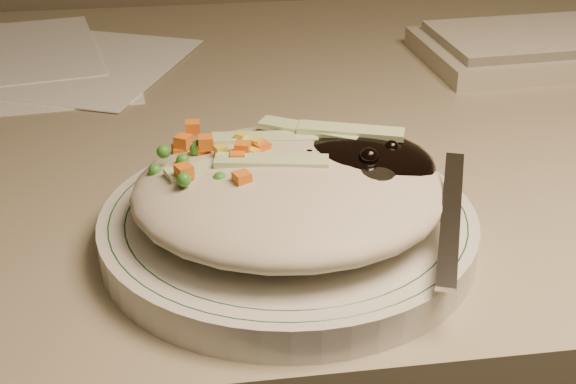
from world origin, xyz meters
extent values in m
cube|color=gray|center=(0.00, 1.38, 0.72)|extent=(1.40, 0.70, 0.04)
cylinder|color=silver|center=(-0.09, 1.16, 0.75)|extent=(0.24, 0.24, 0.02)
torus|color=#144723|center=(-0.09, 1.16, 0.76)|extent=(0.22, 0.22, 0.00)
torus|color=#144723|center=(-0.09, 1.16, 0.76)|extent=(0.20, 0.20, 0.00)
ellipsoid|color=#BDB199|center=(-0.09, 1.15, 0.78)|extent=(0.19, 0.18, 0.04)
ellipsoid|color=black|center=(-0.05, 1.17, 0.79)|extent=(0.10, 0.09, 0.03)
ellipsoid|color=orange|center=(-0.14, 1.17, 0.78)|extent=(0.08, 0.08, 0.02)
sphere|color=black|center=(-0.08, 1.16, 0.79)|extent=(0.01, 0.01, 0.01)
sphere|color=black|center=(-0.05, 1.17, 0.79)|extent=(0.01, 0.01, 0.01)
sphere|color=black|center=(-0.03, 1.16, 0.80)|extent=(0.01, 0.01, 0.01)
sphere|color=black|center=(-0.03, 1.18, 0.79)|extent=(0.01, 0.01, 0.01)
sphere|color=black|center=(-0.05, 1.15, 0.80)|extent=(0.01, 0.01, 0.01)
sphere|color=black|center=(-0.05, 1.16, 0.79)|extent=(0.01, 0.01, 0.01)
sphere|color=black|center=(-0.04, 1.18, 0.79)|extent=(0.01, 0.01, 0.01)
cube|color=orange|center=(-0.14, 1.18, 0.80)|extent=(0.01, 0.01, 0.01)
cube|color=orange|center=(-0.13, 1.16, 0.79)|extent=(0.01, 0.01, 0.01)
cube|color=orange|center=(-0.16, 1.19, 0.80)|extent=(0.01, 0.01, 0.01)
cube|color=orange|center=(-0.12, 1.17, 0.80)|extent=(0.01, 0.01, 0.01)
cube|color=orange|center=(-0.12, 1.16, 0.80)|extent=(0.01, 0.01, 0.01)
cube|color=orange|center=(-0.16, 1.20, 0.79)|extent=(0.01, 0.01, 0.01)
cube|color=orange|center=(-0.14, 1.18, 0.80)|extent=(0.01, 0.01, 0.01)
cube|color=orange|center=(-0.13, 1.16, 0.80)|extent=(0.01, 0.01, 0.01)
cube|color=orange|center=(-0.11, 1.17, 0.80)|extent=(0.01, 0.01, 0.01)
cube|color=orange|center=(-0.15, 1.20, 0.80)|extent=(0.01, 0.01, 0.01)
cube|color=orange|center=(-0.16, 1.14, 0.80)|extent=(0.01, 0.01, 0.01)
cube|color=orange|center=(-0.12, 1.13, 0.80)|extent=(0.01, 0.01, 0.01)
cube|color=orange|center=(-0.16, 1.16, 0.79)|extent=(0.01, 0.01, 0.01)
cube|color=orange|center=(-0.16, 1.19, 0.79)|extent=(0.01, 0.01, 0.01)
sphere|color=#388C28|center=(-0.12, 1.17, 0.80)|extent=(0.01, 0.01, 0.01)
sphere|color=#388C28|center=(-0.16, 1.13, 0.80)|extent=(0.01, 0.01, 0.01)
sphere|color=#388C28|center=(-0.16, 1.17, 0.80)|extent=(0.01, 0.01, 0.01)
sphere|color=#388C28|center=(-0.17, 1.17, 0.80)|extent=(0.01, 0.01, 0.01)
sphere|color=#388C28|center=(-0.13, 1.17, 0.79)|extent=(0.01, 0.01, 0.01)
sphere|color=#388C28|center=(-0.12, 1.14, 0.79)|extent=(0.01, 0.01, 0.01)
sphere|color=#388C28|center=(-0.14, 1.17, 0.79)|extent=(0.01, 0.01, 0.01)
sphere|color=#388C28|center=(-0.15, 1.15, 0.79)|extent=(0.01, 0.01, 0.01)
sphere|color=#388C28|center=(-0.17, 1.17, 0.79)|extent=(0.01, 0.01, 0.01)
sphere|color=#388C28|center=(-0.15, 1.18, 0.80)|extent=(0.01, 0.01, 0.01)
sphere|color=#388C28|center=(-0.15, 1.18, 0.80)|extent=(0.01, 0.01, 0.01)
sphere|color=#388C28|center=(-0.16, 1.15, 0.79)|extent=(0.01, 0.01, 0.01)
sphere|color=#388C28|center=(-0.14, 1.14, 0.80)|extent=(0.01, 0.01, 0.01)
sphere|color=#388C28|center=(-0.10, 1.19, 0.79)|extent=(0.01, 0.01, 0.01)
cube|color=yellow|center=(-0.13, 1.17, 0.79)|extent=(0.01, 0.01, 0.01)
cube|color=yellow|center=(-0.11, 1.17, 0.80)|extent=(0.01, 0.01, 0.01)
cube|color=yellow|center=(-0.14, 1.18, 0.79)|extent=(0.01, 0.01, 0.01)
cube|color=yellow|center=(-0.13, 1.17, 0.80)|extent=(0.01, 0.01, 0.01)
cube|color=yellow|center=(-0.14, 1.16, 0.79)|extent=(0.01, 0.01, 0.01)
cube|color=yellow|center=(-0.11, 1.17, 0.80)|extent=(0.01, 0.01, 0.01)
cube|color=yellow|center=(-0.12, 1.19, 0.80)|extent=(0.01, 0.01, 0.01)
cube|color=yellow|center=(-0.13, 1.16, 0.79)|extent=(0.01, 0.01, 0.01)
cube|color=#B2D18C|center=(-0.10, 1.19, 0.80)|extent=(0.07, 0.02, 0.00)
cube|color=#B2D18C|center=(-0.07, 1.20, 0.80)|extent=(0.07, 0.05, 0.00)
cube|color=#B2D18C|center=(-0.13, 1.16, 0.80)|extent=(0.07, 0.04, 0.00)
cube|color=#B2D18C|center=(-0.05, 1.19, 0.80)|extent=(0.07, 0.04, 0.00)
cube|color=#B2D18C|center=(-0.09, 1.15, 0.79)|extent=(0.07, 0.02, 0.00)
cube|color=#B2D18C|center=(-0.10, 1.15, 0.80)|extent=(0.07, 0.03, 0.00)
ellipsoid|color=silver|center=(-0.05, 1.14, 0.79)|extent=(0.05, 0.06, 0.01)
cube|color=silver|center=(-0.01, 1.10, 0.78)|extent=(0.05, 0.11, 0.03)
cube|color=white|center=(-0.30, 1.54, 0.74)|extent=(0.36, 0.31, 0.00)
camera|label=1|loc=(-0.16, 0.73, 1.01)|focal=50.00mm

